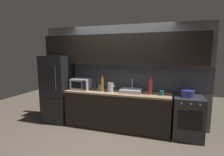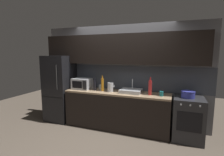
{
  "view_description": "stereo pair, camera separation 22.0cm",
  "coord_description": "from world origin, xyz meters",
  "px_view_note": "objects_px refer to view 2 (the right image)",
  "views": [
    {
      "loc": [
        1.09,
        -2.92,
        1.8
      ],
      "look_at": [
        -0.11,
        0.9,
        1.23
      ],
      "focal_mm": 27.42,
      "sensor_mm": 36.0,
      "label": 1
    },
    {
      "loc": [
        1.3,
        -2.85,
        1.8
      ],
      "look_at": [
        -0.11,
        0.9,
        1.23
      ],
      "focal_mm": 27.42,
      "sensor_mm": 36.0,
      "label": 2
    }
  ],
  "objects_px": {
    "kettle": "(110,87)",
    "wine_bottle_red": "(150,87)",
    "refrigerator": "(60,88)",
    "microwave": "(82,84)",
    "mug_clear": "(101,87)",
    "oven_range": "(188,119)",
    "wine_bottle_amber": "(102,85)",
    "cooking_pot": "(188,94)",
    "mug_teal": "(161,94)",
    "wine_bottle_dark": "(95,85)"
  },
  "relations": [
    {
      "from": "refrigerator",
      "to": "wine_bottle_dark",
      "type": "height_order",
      "value": "refrigerator"
    },
    {
      "from": "wine_bottle_amber",
      "to": "mug_clear",
      "type": "distance_m",
      "value": 0.3
    },
    {
      "from": "refrigerator",
      "to": "wine_bottle_dark",
      "type": "relative_size",
      "value": 5.4
    },
    {
      "from": "kettle",
      "to": "wine_bottle_red",
      "type": "relative_size",
      "value": 0.62
    },
    {
      "from": "microwave",
      "to": "kettle",
      "type": "height_order",
      "value": "microwave"
    },
    {
      "from": "oven_range",
      "to": "kettle",
      "type": "relative_size",
      "value": 3.72
    },
    {
      "from": "refrigerator",
      "to": "microwave",
      "type": "xyz_separation_m",
      "value": [
        0.68,
        0.02,
        0.16
      ]
    },
    {
      "from": "kettle",
      "to": "wine_bottle_red",
      "type": "xyz_separation_m",
      "value": [
        0.93,
        0.01,
        0.06
      ]
    },
    {
      "from": "wine_bottle_red",
      "to": "wine_bottle_amber",
      "type": "relative_size",
      "value": 1.04
    },
    {
      "from": "wine_bottle_dark",
      "to": "wine_bottle_red",
      "type": "bearing_deg",
      "value": 0.08
    },
    {
      "from": "mug_teal",
      "to": "wine_bottle_red",
      "type": "bearing_deg",
      "value": 175.98
    },
    {
      "from": "oven_range",
      "to": "cooking_pot",
      "type": "xyz_separation_m",
      "value": [
        -0.03,
        0.0,
        0.52
      ]
    },
    {
      "from": "wine_bottle_red",
      "to": "wine_bottle_amber",
      "type": "height_order",
      "value": "wine_bottle_red"
    },
    {
      "from": "mug_teal",
      "to": "cooking_pot",
      "type": "distance_m",
      "value": 0.53
    },
    {
      "from": "oven_range",
      "to": "wine_bottle_amber",
      "type": "relative_size",
      "value": 2.4
    },
    {
      "from": "wine_bottle_amber",
      "to": "wine_bottle_red",
      "type": "bearing_deg",
      "value": 0.17
    },
    {
      "from": "wine_bottle_dark",
      "to": "microwave",
      "type": "bearing_deg",
      "value": 172.29
    },
    {
      "from": "refrigerator",
      "to": "mug_clear",
      "type": "relative_size",
      "value": 16.9
    },
    {
      "from": "refrigerator",
      "to": "mug_teal",
      "type": "bearing_deg",
      "value": -1.05
    },
    {
      "from": "refrigerator",
      "to": "cooking_pot",
      "type": "distance_m",
      "value": 3.18
    },
    {
      "from": "kettle",
      "to": "mug_clear",
      "type": "bearing_deg",
      "value": 147.31
    },
    {
      "from": "mug_clear",
      "to": "mug_teal",
      "type": "xyz_separation_m",
      "value": [
        1.53,
        -0.24,
        0.0
      ]
    },
    {
      "from": "refrigerator",
      "to": "wine_bottle_red",
      "type": "distance_m",
      "value": 2.42
    },
    {
      "from": "refrigerator",
      "to": "microwave",
      "type": "distance_m",
      "value": 0.7
    },
    {
      "from": "microwave",
      "to": "cooking_pot",
      "type": "height_order",
      "value": "microwave"
    },
    {
      "from": "wine_bottle_dark",
      "to": "refrigerator",
      "type": "bearing_deg",
      "value": 178.19
    },
    {
      "from": "refrigerator",
      "to": "mug_teal",
      "type": "xyz_separation_m",
      "value": [
        2.65,
        -0.05,
        0.08
      ]
    },
    {
      "from": "wine_bottle_amber",
      "to": "refrigerator",
      "type": "bearing_deg",
      "value": 178.42
    },
    {
      "from": "mug_clear",
      "to": "cooking_pot",
      "type": "xyz_separation_m",
      "value": [
        2.06,
        -0.19,
        0.02
      ]
    },
    {
      "from": "microwave",
      "to": "mug_clear",
      "type": "distance_m",
      "value": 0.48
    },
    {
      "from": "refrigerator",
      "to": "oven_range",
      "type": "relative_size",
      "value": 1.94
    },
    {
      "from": "kettle",
      "to": "mug_clear",
      "type": "relative_size",
      "value": 2.34
    },
    {
      "from": "wine_bottle_amber",
      "to": "mug_teal",
      "type": "height_order",
      "value": "wine_bottle_amber"
    },
    {
      "from": "mug_teal",
      "to": "kettle",
      "type": "bearing_deg",
      "value": 179.59
    },
    {
      "from": "wine_bottle_amber",
      "to": "mug_clear",
      "type": "xyz_separation_m",
      "value": [
        -0.16,
        0.23,
        -0.11
      ]
    },
    {
      "from": "wine_bottle_amber",
      "to": "wine_bottle_dark",
      "type": "bearing_deg",
      "value": 179.6
    },
    {
      "from": "refrigerator",
      "to": "wine_bottle_red",
      "type": "height_order",
      "value": "refrigerator"
    },
    {
      "from": "wine_bottle_dark",
      "to": "mug_clear",
      "type": "height_order",
      "value": "wine_bottle_dark"
    },
    {
      "from": "wine_bottle_dark",
      "to": "wine_bottle_amber",
      "type": "bearing_deg",
      "value": -0.4
    },
    {
      "from": "wine_bottle_red",
      "to": "wine_bottle_dark",
      "type": "distance_m",
      "value": 1.34
    },
    {
      "from": "wine_bottle_dark",
      "to": "mug_teal",
      "type": "bearing_deg",
      "value": -0.55
    },
    {
      "from": "oven_range",
      "to": "wine_bottle_dark",
      "type": "distance_m",
      "value": 2.22
    },
    {
      "from": "kettle",
      "to": "microwave",
      "type": "bearing_deg",
      "value": 175.81
    },
    {
      "from": "wine_bottle_amber",
      "to": "cooking_pot",
      "type": "bearing_deg",
      "value": 1.06
    },
    {
      "from": "microwave",
      "to": "kettle",
      "type": "distance_m",
      "value": 0.81
    },
    {
      "from": "mug_teal",
      "to": "cooking_pot",
      "type": "height_order",
      "value": "cooking_pot"
    },
    {
      "from": "oven_range",
      "to": "wine_bottle_red",
      "type": "xyz_separation_m",
      "value": [
        -0.8,
        -0.03,
        0.62
      ]
    },
    {
      "from": "mug_clear",
      "to": "mug_teal",
      "type": "relative_size",
      "value": 0.98
    },
    {
      "from": "kettle",
      "to": "oven_range",
      "type": "bearing_deg",
      "value": 1.31
    },
    {
      "from": "kettle",
      "to": "wine_bottle_dark",
      "type": "xyz_separation_m",
      "value": [
        -0.42,
        0.01,
        0.02
      ]
    }
  ]
}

